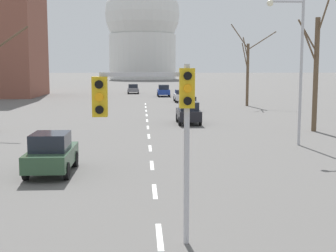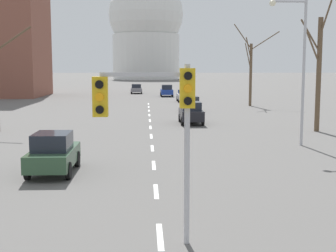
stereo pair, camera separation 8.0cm
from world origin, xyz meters
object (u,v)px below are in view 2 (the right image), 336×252
at_px(street_lamp_right, 297,57).
at_px(sedan_near_left, 184,96).
at_px(traffic_signal_centre_tall, 156,109).
at_px(sedan_far_right, 136,89).
at_px(sedan_near_right, 167,91).
at_px(sedan_mid_centre, 191,104).
at_px(sedan_far_left, 53,153).
at_px(sedan_distant_centre, 191,113).

height_order(street_lamp_right, sedan_near_left, street_lamp_right).
relative_size(traffic_signal_centre_tall, sedan_far_right, 1.04).
distance_m(traffic_signal_centre_tall, sedan_near_right, 60.59).
bearing_deg(traffic_signal_centre_tall, sedan_far_right, 91.48).
distance_m(sedan_mid_centre, sedan_far_left, 28.66).
bearing_deg(sedan_distant_centre, traffic_signal_centre_tall, -97.53).
xyz_separation_m(sedan_mid_centre, sedan_far_left, (-8.46, -27.39, 0.10)).
xyz_separation_m(sedan_far_right, sedan_distant_centre, (5.10, -43.80, 0.06)).
bearing_deg(sedan_near_right, sedan_far_right, 119.39).
bearing_deg(sedan_near_left, traffic_signal_centre_tall, -95.52).
bearing_deg(sedan_mid_centre, sedan_far_right, 100.39).
xyz_separation_m(sedan_near_left, sedan_far_right, (-6.50, 20.05, 0.01)).
relative_size(sedan_near_left, sedan_mid_centre, 1.11).
xyz_separation_m(traffic_signal_centre_tall, sedan_far_left, (-4.11, 8.12, -2.53)).
bearing_deg(sedan_near_right, traffic_signal_centre_tall, -92.85).
distance_m(sedan_near_right, sedan_far_left, 52.82).
height_order(sedan_near_right, sedan_distant_centre, sedan_near_right).
distance_m(sedan_far_left, sedan_far_right, 60.88).
height_order(traffic_signal_centre_tall, sedan_near_left, traffic_signal_centre_tall).
xyz_separation_m(sedan_near_right, sedan_far_left, (-7.12, -52.34, -0.03)).
bearing_deg(sedan_near_right, street_lamp_right, -83.54).
bearing_deg(sedan_near_right, sedan_near_left, -81.56).
height_order(sedan_mid_centre, sedan_far_left, sedan_far_left).
xyz_separation_m(street_lamp_right, sedan_far_right, (-9.98, 54.37, -4.16)).
relative_size(traffic_signal_centre_tall, sedan_near_left, 1.03).
distance_m(street_lamp_right, sedan_distant_centre, 12.34).
height_order(traffic_signal_centre_tall, sedan_far_left, traffic_signal_centre_tall).
relative_size(sedan_near_left, sedan_distant_centre, 1.07).
distance_m(sedan_near_left, sedan_distant_centre, 23.79).
bearing_deg(sedan_mid_centre, sedan_near_right, 93.09).
height_order(street_lamp_right, sedan_mid_centre, street_lamp_right).
relative_size(sedan_far_right, sedan_distant_centre, 1.06).
bearing_deg(sedan_far_left, traffic_signal_centre_tall, -63.18).
bearing_deg(sedan_far_left, sedan_near_left, 77.78).
bearing_deg(sedan_distant_centre, sedan_near_left, 86.62).
bearing_deg(sedan_mid_centre, traffic_signal_centre_tall, -96.99).
distance_m(traffic_signal_centre_tall, sedan_distant_centre, 25.50).
height_order(sedan_near_right, sedan_mid_centre, sedan_near_right).
distance_m(sedan_mid_centre, sedan_distant_centre, 10.40).
height_order(sedan_near_left, sedan_near_right, sedan_near_right).
relative_size(sedan_far_left, sedan_distant_centre, 0.97).
relative_size(sedan_near_left, sedan_far_right, 1.01).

